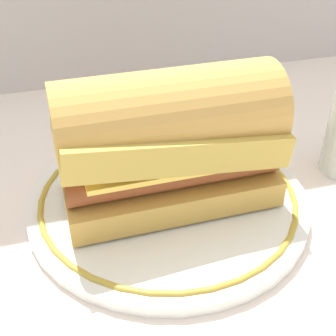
# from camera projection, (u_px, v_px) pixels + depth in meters

# --- Properties ---
(ground_plane) EXTENTS (1.50, 1.50, 0.00)m
(ground_plane) POSITION_uv_depth(u_px,v_px,m) (197.00, 224.00, 0.44)
(ground_plane) COLOR silver
(plate) EXTENTS (0.28, 0.28, 0.01)m
(plate) POSITION_uv_depth(u_px,v_px,m) (168.00, 198.00, 0.46)
(plate) COLOR white
(plate) RESTS_ON ground_plane
(sausage_sandwich) EXTENTS (0.20, 0.10, 0.13)m
(sausage_sandwich) POSITION_uv_depth(u_px,v_px,m) (168.00, 138.00, 0.42)
(sausage_sandwich) COLOR gold
(sausage_sandwich) RESTS_ON plate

